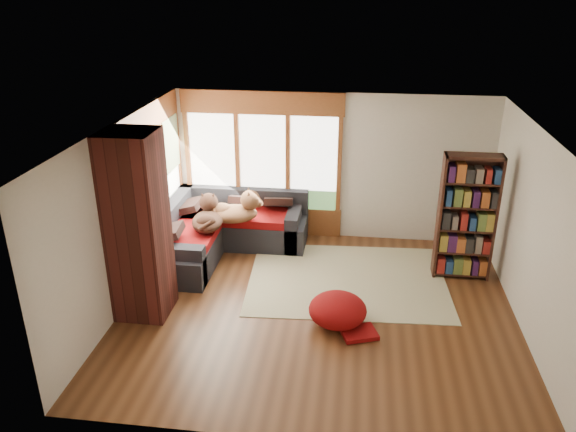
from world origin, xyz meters
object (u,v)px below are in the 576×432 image
(dog_tan, at_px, (237,211))
(pouf, at_px, (338,309))
(brick_chimney, at_px, (138,227))
(area_rug, at_px, (347,279))
(sectional_sofa, at_px, (213,232))
(bookshelf, at_px, (467,218))
(dog_brindle, at_px, (208,218))

(dog_tan, bearing_deg, pouf, -58.92)
(brick_chimney, bearing_deg, dog_tan, 64.48)
(area_rug, height_order, dog_tan, dog_tan)
(sectional_sofa, distance_m, pouf, 3.03)
(bookshelf, height_order, pouf, bookshelf)
(area_rug, bearing_deg, pouf, -94.53)
(sectional_sofa, bearing_deg, dog_tan, -15.06)
(pouf, bearing_deg, sectional_sofa, 137.88)
(sectional_sofa, bearing_deg, brick_chimney, -102.03)
(area_rug, bearing_deg, dog_brindle, 170.22)
(brick_chimney, height_order, dog_brindle, brick_chimney)
(dog_tan, bearing_deg, dog_brindle, -157.66)
(bookshelf, bearing_deg, pouf, -139.46)
(sectional_sofa, height_order, area_rug, sectional_sofa)
(area_rug, bearing_deg, sectional_sofa, 160.87)
(brick_chimney, xyz_separation_m, dog_tan, (0.92, 1.92, -0.52))
(area_rug, xyz_separation_m, pouf, (-0.10, -1.22, 0.22))
(brick_chimney, bearing_deg, sectional_sofa, 77.71)
(brick_chimney, distance_m, dog_tan, 2.19)
(brick_chimney, height_order, dog_tan, brick_chimney)
(dog_tan, bearing_deg, area_rug, -32.01)
(pouf, bearing_deg, area_rug, 85.47)
(bookshelf, xyz_separation_m, pouf, (-1.85, -1.58, -0.77))
(pouf, height_order, dog_tan, dog_tan)
(brick_chimney, distance_m, pouf, 2.90)
(dog_tan, bearing_deg, bookshelf, -17.03)
(sectional_sofa, xyz_separation_m, dog_tan, (0.47, -0.13, 0.47))
(sectional_sofa, height_order, pouf, sectional_sofa)
(pouf, bearing_deg, dog_brindle, 143.72)
(area_rug, height_order, dog_brindle, dog_brindle)
(brick_chimney, bearing_deg, bookshelf, 19.37)
(area_rug, height_order, pouf, pouf)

